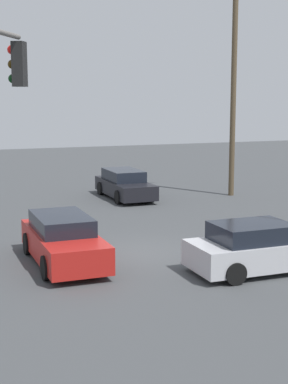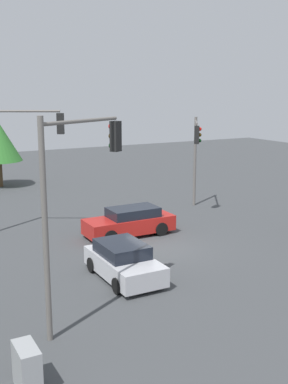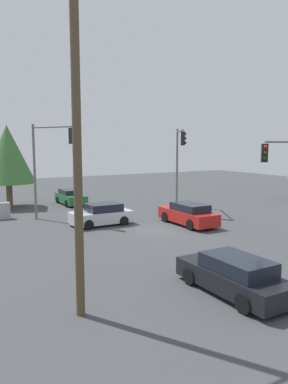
# 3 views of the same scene
# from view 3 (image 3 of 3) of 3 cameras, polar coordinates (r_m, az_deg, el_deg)

# --- Properties ---
(ground_plane) EXTENTS (80.00, 80.00, 0.00)m
(ground_plane) POSITION_cam_3_polar(r_m,az_deg,el_deg) (24.15, 2.12, -5.76)
(ground_plane) COLOR #424447
(sedan_silver) EXTENTS (4.07, 2.02, 1.46)m
(sedan_silver) POSITION_cam_3_polar(r_m,az_deg,el_deg) (25.57, -6.46, -3.46)
(sedan_silver) COLOR silver
(sedan_silver) RESTS_ON ground_plane
(sedan_green) EXTENTS (1.84, 4.26, 1.36)m
(sedan_green) POSITION_cam_3_polar(r_m,az_deg,el_deg) (34.71, -11.12, -0.76)
(sedan_green) COLOR #1E6638
(sedan_green) RESTS_ON ground_plane
(sedan_red) EXTENTS (1.92, 4.73, 1.49)m
(sedan_red) POSITION_cam_3_polar(r_m,az_deg,el_deg) (25.62, 6.75, -3.39)
(sedan_red) COLOR red
(sedan_red) RESTS_ON ground_plane
(sedan_dark) EXTENTS (1.91, 4.70, 1.43)m
(sedan_dark) POSITION_cam_3_polar(r_m,az_deg,el_deg) (14.40, 13.49, -12.30)
(sedan_dark) COLOR black
(sedan_dark) RESTS_ON ground_plane
(traffic_signal_main) EXTENTS (2.35, 3.97, 6.76)m
(traffic_signal_main) POSITION_cam_3_polar(r_m,az_deg,el_deg) (31.17, 5.40, 5.79)
(traffic_signal_main) COLOR slate
(traffic_signal_main) RESTS_ON ground_plane
(traffic_signal_aux) EXTENTS (2.12, 3.47, 6.87)m
(traffic_signal_aux) POSITION_cam_3_polar(r_m,az_deg,el_deg) (27.06, -14.37, 5.43)
(traffic_signal_aux) COLOR slate
(traffic_signal_aux) RESTS_ON ground_plane
(utility_pole_tall) EXTENTS (2.20, 0.28, 11.90)m
(utility_pole_tall) POSITION_cam_3_polar(r_m,az_deg,el_deg) (11.69, -10.26, 11.04)
(utility_pole_tall) COLOR brown
(utility_pole_tall) RESTS_ON ground_plane
(electrical_cabinet) EXTENTS (1.09, 0.53, 1.21)m
(electrical_cabinet) POSITION_cam_3_polar(r_m,az_deg,el_deg) (29.30, -20.83, -2.71)
(electrical_cabinet) COLOR #9EA0A3
(electrical_cabinet) RESTS_ON ground_plane
(tree_right) EXTENTS (4.53, 4.53, 7.08)m
(tree_right) POSITION_cam_3_polar(r_m,az_deg,el_deg) (34.05, -20.07, 5.41)
(tree_right) COLOR brown
(tree_right) RESTS_ON ground_plane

